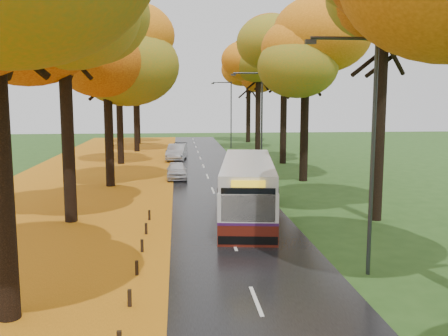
{
  "coord_description": "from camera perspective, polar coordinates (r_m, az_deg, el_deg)",
  "views": [
    {
      "loc": [
        -2.26,
        -7.94,
        5.98
      ],
      "look_at": [
        0.0,
        16.24,
        2.6
      ],
      "focal_mm": 40.0,
      "sensor_mm": 36.0,
      "label": 1
    }
  ],
  "objects": [
    {
      "name": "centre_line",
      "position": [
        33.55,
        -1.39,
        -2.27
      ],
      "size": [
        0.12,
        90.0,
        0.01
      ],
      "primitive_type": "cube",
      "color": "silver",
      "rests_on": "road"
    },
    {
      "name": "car_dark",
      "position": [
        53.5,
        -5.41,
        2.16
      ],
      "size": [
        2.58,
        4.4,
        1.2
      ],
      "primitive_type": "imported",
      "rotation": [
        0.0,
        0.0,
        -0.23
      ],
      "color": "black",
      "rests_on": "road"
    },
    {
      "name": "leaf_drift",
      "position": [
        33.48,
        -6.61,
        -2.34
      ],
      "size": [
        0.9,
        90.0,
        0.01
      ],
      "primitive_type": "cube",
      "color": "orange",
      "rests_on": "road"
    },
    {
      "name": "car_silver",
      "position": [
        48.82,
        -5.42,
        1.81
      ],
      "size": [
        2.19,
        4.85,
        1.54
      ],
      "primitive_type": "imported",
      "rotation": [
        0.0,
        0.0,
        -0.12
      ],
      "color": "#A0A2A8",
      "rests_on": "road"
    },
    {
      "name": "streetlamp_far",
      "position": [
        60.28,
        0.58,
        6.72
      ],
      "size": [
        2.45,
        0.18,
        8.0
      ],
      "color": "#333538",
      "rests_on": "ground"
    },
    {
      "name": "car_white",
      "position": [
        37.39,
        -5.42,
        -0.27
      ],
      "size": [
        1.57,
        3.76,
        1.27
      ],
      "primitive_type": "imported",
      "rotation": [
        0.0,
        0.0,
        0.02
      ],
      "color": "silver",
      "rests_on": "road"
    },
    {
      "name": "road",
      "position": [
        33.56,
        -1.39,
        -2.31
      ],
      "size": [
        6.5,
        90.0,
        0.04
      ],
      "primitive_type": "cube",
      "color": "black",
      "rests_on": "ground"
    },
    {
      "name": "leaf_verge",
      "position": [
        34.15,
        -16.65,
        -2.48
      ],
      "size": [
        12.0,
        90.0,
        0.02
      ],
      "primitive_type": "cube",
      "color": "#99550D",
      "rests_on": "ground"
    },
    {
      "name": "bus",
      "position": [
        25.31,
        2.71,
        -2.19
      ],
      "size": [
        3.95,
        11.13,
        2.87
      ],
      "rotation": [
        0.0,
        0.0,
        -0.14
      ],
      "color": "#52150C",
      "rests_on": "road"
    },
    {
      "name": "streetlamp_near",
      "position": [
        17.16,
        15.91,
        3.39
      ],
      "size": [
        2.45,
        0.18,
        8.0
      ],
      "color": "#333538",
      "rests_on": "ground"
    },
    {
      "name": "streetlamp_mid",
      "position": [
        38.47,
        3.97,
        6.02
      ],
      "size": [
        2.45,
        0.18,
        8.0
      ],
      "color": "#333538",
      "rests_on": "ground"
    },
    {
      "name": "trees_right",
      "position": [
        36.31,
        10.07,
        13.67
      ],
      "size": [
        9.3,
        74.2,
        13.96
      ],
      "color": "black",
      "rests_on": "ground"
    },
    {
      "name": "trees_left",
      "position": [
        35.53,
        -13.65,
        13.45
      ],
      "size": [
        9.2,
        74.0,
        13.88
      ],
      "color": "black",
      "rests_on": "ground"
    },
    {
      "name": "bollard_row",
      "position": [
        13.95,
        -11.25,
        -16.44
      ],
      "size": [
        0.11,
        23.51,
        0.52
      ],
      "color": "black",
      "rests_on": "ground"
    }
  ]
}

